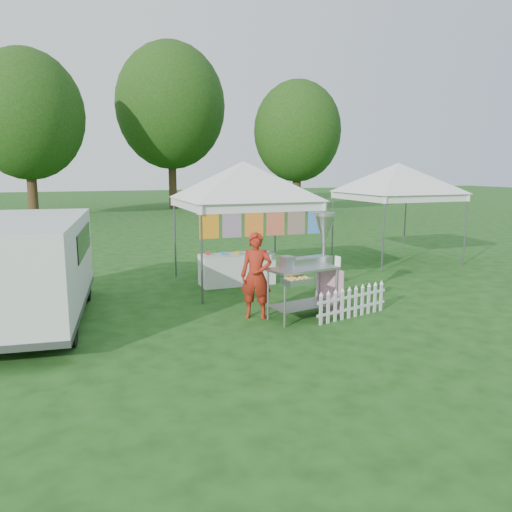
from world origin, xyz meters
name	(u,v)px	position (x,y,z in m)	size (l,w,h in m)	color
ground	(306,324)	(0.00, 0.00, 0.00)	(120.00, 120.00, 0.00)	#1A3F12
canopy_main	(244,162)	(0.00, 3.49, 2.99)	(4.24, 4.24, 3.45)	#59595E
canopy_right	(399,163)	(5.50, 5.00, 2.99)	(4.24, 4.24, 3.45)	#59595E
tree_left	(27,115)	(-6.00, 24.00, 5.83)	(6.40, 6.40, 9.53)	#382914
tree_mid	(171,106)	(3.00, 28.00, 7.14)	(7.60, 7.60, 11.52)	#382914
tree_right	(297,132)	(10.00, 22.00, 5.18)	(5.60, 5.60, 8.42)	#382914
donut_cart	(312,257)	(0.30, 0.39, 1.18)	(1.46, 1.23, 2.00)	gray
vendor	(256,276)	(-0.71, 0.71, 0.82)	(0.60, 0.39, 1.65)	maroon
cargo_van	(30,267)	(-4.70, 1.94, 1.04)	(2.36, 4.83, 1.93)	silver
picket_fence	(352,303)	(1.02, 0.07, 0.29)	(1.75, 0.48, 0.56)	silver
display_table	(237,269)	(-0.17, 3.54, 0.38)	(1.80, 0.70, 0.75)	white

